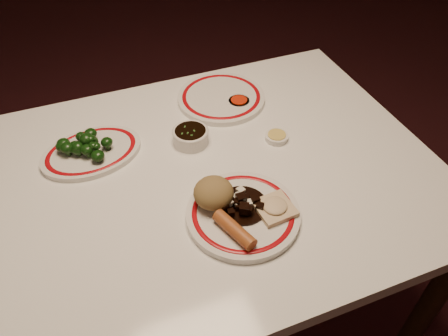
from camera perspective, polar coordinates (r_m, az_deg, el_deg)
ground at (r=1.73m, az=-1.75°, el=-18.54°), size 7.00×7.00×0.00m
dining_table at (r=1.19m, az=-2.43°, el=-3.70°), size 1.20×0.90×0.75m
main_plate at (r=1.01m, az=2.50°, el=-6.01°), size 0.32×0.32×0.02m
rice_mound at (r=1.00m, az=-1.37°, el=-3.26°), size 0.09×0.09×0.07m
spring_roll at (r=0.95m, az=1.36°, el=-8.04°), size 0.07×0.12×0.03m
fried_wonton at (r=1.01m, az=6.65°, el=-5.13°), size 0.09×0.09×0.02m
stirfry_heap at (r=1.01m, az=2.21°, el=-4.64°), size 0.12×0.12×0.03m
broccoli_plate at (r=1.22m, az=-16.91°, el=2.01°), size 0.29×0.26×0.02m
broccoli_pile at (r=1.20m, az=-17.89°, el=2.92°), size 0.14×0.13×0.05m
soy_bowl at (r=1.20m, az=-4.38°, el=4.12°), size 0.10×0.10×0.04m
sweet_sour_dish at (r=1.34m, az=1.97°, el=8.57°), size 0.06×0.06×0.02m
mustard_dish at (r=1.22m, az=6.88°, el=4.05°), size 0.06×0.06×0.02m
far_plate at (r=1.36m, az=-0.37°, el=9.18°), size 0.33×0.33×0.02m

